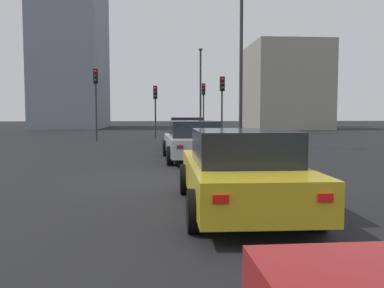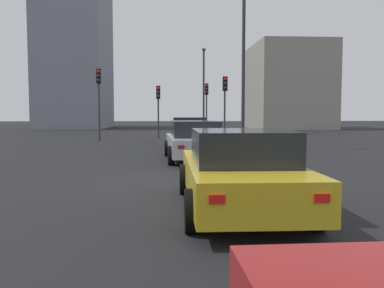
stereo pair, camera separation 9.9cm
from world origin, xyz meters
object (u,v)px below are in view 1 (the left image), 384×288
(car_yellow_left_third, at_px, (240,171))
(street_lamp_kerbside, at_px, (201,83))
(car_silver_left_second, at_px, (193,141))
(traffic_light_near_right, at_px, (204,98))
(traffic_light_far_left, at_px, (155,100))
(car_teal_left_lead, at_px, (187,133))
(traffic_light_near_left, at_px, (96,89))
(traffic_light_far_right, at_px, (222,95))
(street_lamp_far, at_px, (241,57))

(car_yellow_left_third, height_order, street_lamp_kerbside, street_lamp_kerbside)
(car_silver_left_second, height_order, street_lamp_kerbside, street_lamp_kerbside)
(traffic_light_near_right, relative_size, traffic_light_far_left, 1.13)
(car_teal_left_lead, height_order, traffic_light_near_left, traffic_light_near_left)
(traffic_light_far_right, bearing_deg, traffic_light_far_left, -130.18)
(car_teal_left_lead, relative_size, traffic_light_near_left, 0.93)
(car_silver_left_second, xyz_separation_m, traffic_light_far_right, (10.83, -2.70, 2.19))
(traffic_light_far_right, bearing_deg, street_lamp_kerbside, 175.33)
(car_silver_left_second, distance_m, traffic_light_far_right, 11.38)
(street_lamp_kerbside, height_order, street_lamp_far, street_lamp_far)
(traffic_light_far_left, bearing_deg, car_yellow_left_third, 2.59)
(traffic_light_far_right, bearing_deg, car_teal_left_lead, -34.95)
(car_yellow_left_third, distance_m, street_lamp_far, 13.31)
(car_teal_left_lead, relative_size, car_yellow_left_third, 0.87)
(car_silver_left_second, bearing_deg, car_teal_left_lead, -3.61)
(car_teal_left_lead, relative_size, traffic_light_near_right, 1.01)
(car_teal_left_lead, distance_m, car_yellow_left_third, 13.80)
(car_teal_left_lead, xyz_separation_m, traffic_light_near_right, (11.93, -2.09, 2.21))
(car_silver_left_second, height_order, traffic_light_far_right, traffic_light_far_right)
(street_lamp_far, bearing_deg, traffic_light_far_right, -0.23)
(traffic_light_near_right, distance_m, street_lamp_kerbside, 2.56)
(traffic_light_near_left, bearing_deg, traffic_light_far_right, 82.97)
(car_teal_left_lead, height_order, car_silver_left_second, car_teal_left_lead)
(traffic_light_near_left, bearing_deg, car_yellow_left_third, 8.92)
(car_teal_left_lead, distance_m, street_lamp_kerbside, 14.71)
(car_silver_left_second, bearing_deg, traffic_light_near_left, 23.27)
(traffic_light_near_right, relative_size, street_lamp_far, 0.55)
(traffic_light_near_right, relative_size, traffic_light_far_right, 1.02)
(car_teal_left_lead, relative_size, car_silver_left_second, 0.84)
(street_lamp_far, bearing_deg, car_yellow_left_third, 169.02)
(traffic_light_near_right, xyz_separation_m, street_lamp_far, (-13.18, -0.44, 1.46))
(car_yellow_left_third, relative_size, traffic_light_near_right, 1.15)
(traffic_light_near_left, distance_m, street_lamp_far, 10.06)
(street_lamp_kerbside, bearing_deg, traffic_light_near_left, 141.29)
(traffic_light_near_left, relative_size, street_lamp_far, 0.59)
(traffic_light_near_left, distance_m, traffic_light_far_right, 7.85)
(car_teal_left_lead, bearing_deg, traffic_light_near_right, -8.66)
(traffic_light_near_left, distance_m, street_lamp_kerbside, 11.80)
(street_lamp_far, bearing_deg, traffic_light_near_left, 51.56)
(car_silver_left_second, relative_size, traffic_light_far_left, 1.35)
(traffic_light_near_left, bearing_deg, traffic_light_far_left, 119.67)
(traffic_light_near_right, height_order, street_lamp_far, street_lamp_far)
(car_yellow_left_third, distance_m, traffic_light_far_right, 19.06)
(traffic_light_far_left, bearing_deg, traffic_light_near_right, 136.44)
(car_silver_left_second, height_order, traffic_light_far_left, traffic_light_far_left)
(traffic_light_near_right, bearing_deg, street_lamp_kerbside, -175.86)
(traffic_light_near_right, bearing_deg, car_yellow_left_third, -1.07)
(car_teal_left_lead, distance_m, traffic_light_far_right, 5.99)
(car_teal_left_lead, distance_m, street_lamp_far, 4.63)
(car_yellow_left_third, bearing_deg, street_lamp_kerbside, -3.39)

